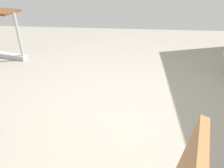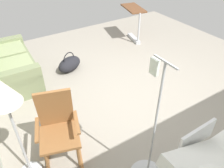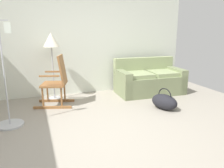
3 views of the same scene
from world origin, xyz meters
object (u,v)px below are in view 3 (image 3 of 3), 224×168
Objects in this scene: duffel_bag at (164,102)px; iv_pole at (9,111)px; rocking_chair at (57,82)px; couch at (149,81)px; floor_lamp at (51,44)px.

iv_pole is at bearing 176.00° from duffel_bag.
rocking_chair is 1.18m from iv_pole.
iv_pole reaches higher than couch.
couch is 1.18m from duffel_bag.
rocking_chair is at bearing -86.52° from floor_lamp.
duffel_bag is at bearing -26.16° from rocking_chair.
rocking_chair is at bearing 153.84° from duffel_bag.
floor_lamp reaches higher than couch.
floor_lamp is at bearing 93.48° from rocking_chair.
floor_lamp is 2.32× the size of duffel_bag.
couch is 2.25m from rocking_chair.
rocking_chair is 1.64× the size of duffel_bag.
iv_pole is (-0.86, -0.76, -0.25)m from rocking_chair.
couch is 1.10× the size of floor_lamp.
floor_lamp is 0.88× the size of iv_pole.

